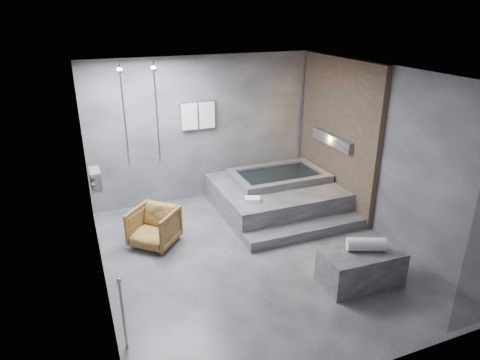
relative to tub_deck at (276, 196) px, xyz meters
name	(u,v)px	position (x,y,z in m)	size (l,w,h in m)	color
room	(275,143)	(-0.65, -1.21, 1.48)	(5.00, 5.04, 2.82)	#2F3032
tub_deck	(276,196)	(0.00, 0.00, 0.00)	(2.20, 2.00, 0.50)	#353537
tub_step	(306,231)	(0.00, -1.18, -0.16)	(2.20, 0.36, 0.18)	#353537
concrete_bench	(361,267)	(0.03, -2.61, 0.00)	(1.11, 0.61, 0.50)	#343437
driftwood_chair	(154,227)	(-2.44, -0.50, 0.07)	(0.67, 0.69, 0.63)	#492F12
rolled_towel	(366,244)	(0.08, -2.60, 0.34)	(0.19, 0.19, 0.52)	white
deck_towel	(253,199)	(-0.73, -0.56, 0.28)	(0.26, 0.19, 0.07)	white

